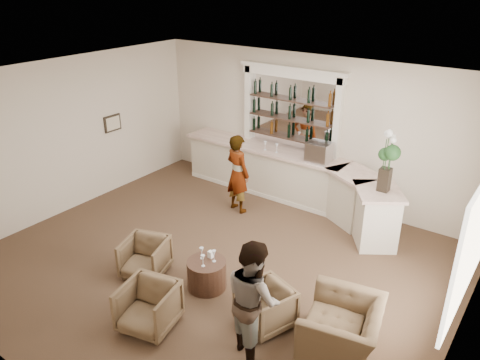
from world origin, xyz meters
name	(u,v)px	position (x,y,z in m)	size (l,w,h in m)	color
ground	(215,264)	(0.00, 0.00, 0.00)	(8.00, 8.00, 0.00)	brown
room_shell	(246,133)	(0.16, 0.71, 2.34)	(8.04, 7.02, 3.32)	beige
bar_counter	(291,179)	(-0.16, 3.00, 0.57)	(5.72, 1.80, 1.14)	beige
back_bar_alcove	(291,110)	(-0.50, 3.41, 2.03)	(2.64, 0.25, 3.00)	white
cocktail_table	(207,274)	(0.31, -0.61, 0.25)	(0.66, 0.66, 0.50)	#452A1E
sommelier	(238,174)	(-0.92, 1.96, 0.88)	(0.64, 0.42, 1.75)	gray
guest	(253,298)	(1.74, -1.34, 0.88)	(0.85, 0.66, 1.75)	gray
armchair_left	(145,257)	(-0.80, -0.95, 0.34)	(0.72, 0.75, 0.68)	brown
armchair_center	(148,307)	(0.23, -1.86, 0.36)	(0.77, 0.79, 0.72)	brown
armchair_right	(265,307)	(1.62, -0.83, 0.34)	(0.72, 0.74, 0.67)	brown
armchair_far	(342,329)	(2.75, -0.64, 0.38)	(1.17, 1.02, 0.76)	brown
espresso_machine	(319,152)	(0.46, 3.01, 1.36)	(0.49, 0.41, 0.43)	#B1B1B6
flower_vase	(388,157)	(2.11, 2.41, 1.81)	(0.31, 0.31, 1.19)	black
wine_glass_bar_left	(265,146)	(-0.86, 2.94, 1.25)	(0.07, 0.07, 0.21)	white
wine_glass_bar_right	(277,148)	(-0.56, 2.96, 1.25)	(0.07, 0.07, 0.21)	white
wine_glass_tbl_a	(202,253)	(0.19, -0.58, 0.60)	(0.07, 0.07, 0.21)	white
wine_glass_tbl_b	(214,256)	(0.41, -0.53, 0.60)	(0.07, 0.07, 0.21)	white
wine_glass_tbl_c	(203,261)	(0.35, -0.74, 0.60)	(0.07, 0.07, 0.21)	white
napkin_holder	(211,254)	(0.29, -0.47, 0.56)	(0.08, 0.08, 0.12)	white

